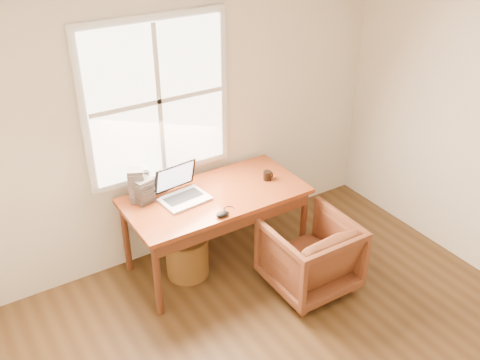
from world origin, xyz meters
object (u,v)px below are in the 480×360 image
at_px(wicker_stool, 187,256).
at_px(laptop, 184,186).
at_px(armchair, 309,254).
at_px(coffee_mug, 267,176).
at_px(cd_stack_a, 141,181).
at_px(desk, 215,196).

bearing_deg(wicker_stool, laptop, 53.66).
distance_m(wicker_stool, laptop, 0.71).
distance_m(armchair, laptop, 1.23).
distance_m(coffee_mug, cd_stack_a, 1.14).
height_order(desk, laptop, laptop).
distance_m(armchair, cd_stack_a, 1.60).
bearing_deg(laptop, armchair, -49.20).
bearing_deg(coffee_mug, armchair, -73.44).
height_order(desk, wicker_stool, desk).
bearing_deg(desk, laptop, 171.19).
relative_size(desk, laptop, 3.91).
xyz_separation_m(armchair, laptop, (-0.80, 0.75, 0.57)).
distance_m(armchair, wicker_stool, 1.10).
relative_size(coffee_mug, cd_stack_a, 0.34).
bearing_deg(coffee_mug, desk, -166.84).
bearing_deg(laptop, coffee_mug, -11.76).
relative_size(desk, cd_stack_a, 6.35).
bearing_deg(armchair, wicker_stool, -39.73).
height_order(desk, cd_stack_a, cd_stack_a).
xyz_separation_m(desk, laptop, (-0.28, 0.04, 0.17)).
height_order(coffee_mug, cd_stack_a, cd_stack_a).
relative_size(wicker_stool, laptop, 0.94).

